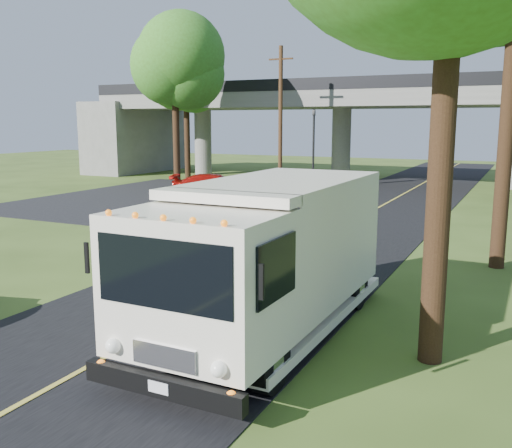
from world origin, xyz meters
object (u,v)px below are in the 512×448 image
Objects in this scene: utility_pole at (280,118)px; red_sedan at (216,187)px; tree_left_lot at (176,65)px; step_van at (267,253)px; tree_left_far at (187,80)px; traffic_signal at (314,140)px; pedestrian at (288,196)px.

utility_pole reaches higher than red_sedan.
tree_left_lot is 27.05m from step_van.
tree_left_far reaches higher than step_van.
tree_left_far is 1.30× the size of step_van.
step_van is (8.20, -25.09, -1.47)m from traffic_signal.
traffic_signal is at bearing 108.91° from step_van.
pedestrian is (9.99, -5.41, -7.14)m from tree_left_lot.
tree_left_lot is at bearing 9.74° from pedestrian.
pedestrian is (12.99, -11.41, -6.68)m from tree_left_far.
pedestrian is at bearing -41.29° from tree_left_far.
utility_pole is 1.78× the size of red_sedan.
red_sedan is at bearing 16.31° from pedestrian.
traffic_signal is 10.01m from tree_left_lot.
pedestrian is (-6.00, 15.51, -0.96)m from step_van.
tree_left_far reaches higher than pedestrian.
step_van is 4.98× the size of pedestrian.
step_van is at bearing -54.80° from tree_left_far.
tree_left_far reaches higher than red_sedan.
step_van is at bearing -71.90° from traffic_signal.
tree_left_lot reaches higher than pedestrian.
tree_left_far is at bearing 16.37° from red_sedan.
traffic_signal is 0.68× the size of step_van.
tree_left_far is (-9.29, 3.84, 2.86)m from utility_pole.
traffic_signal is at bearing -45.88° from red_sedan.
pedestrian reaches higher than red_sedan.
tree_left_lot reaches higher than tree_left_far.
pedestrian is at bearing -135.14° from red_sedan.
traffic_signal is 3.39× the size of pedestrian.
utility_pole is at bearing 18.97° from tree_left_lot.
red_sedan is (-1.60, -5.45, -3.86)m from utility_pole.
utility_pole is at bearing -126.87° from traffic_signal.
utility_pole reaches higher than step_van.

